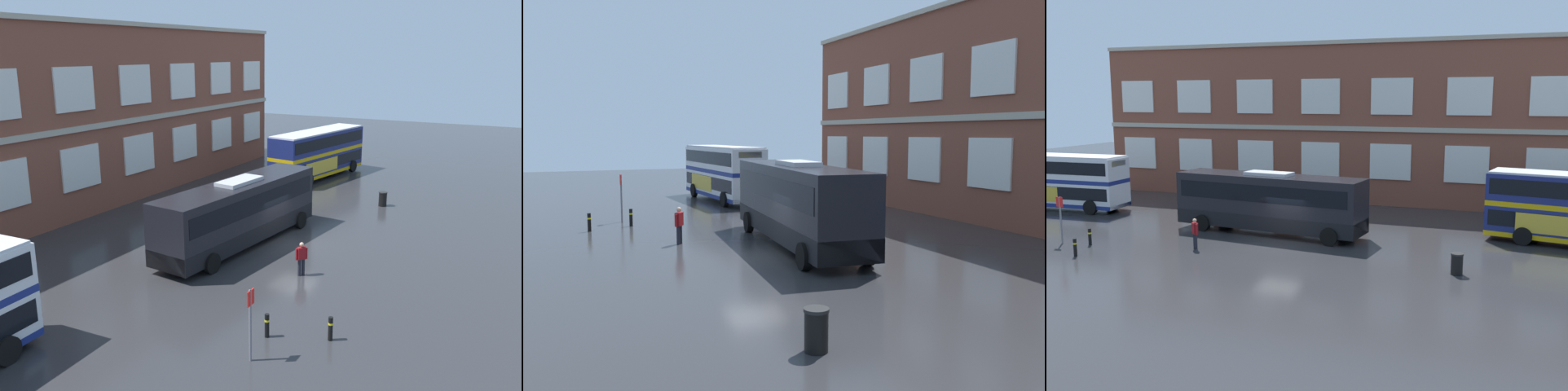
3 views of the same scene
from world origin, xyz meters
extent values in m
plane|color=#2B2B2D|center=(0.00, 2.00, 0.00)|extent=(120.00, 120.00, 0.00)
cube|color=brown|center=(0.68, 18.00, 6.13)|extent=(44.86, 8.00, 12.27)
cube|color=#B2A893|center=(0.68, 13.92, 5.89)|extent=(44.86, 0.16, 0.36)
cube|color=#B2A893|center=(0.68, 13.95, 12.42)|extent=(44.86, 0.28, 0.30)
cube|color=silver|center=(-18.95, 13.94, 3.44)|extent=(3.14, 0.12, 2.70)
cube|color=silver|center=(-13.34, 13.94, 3.44)|extent=(3.14, 0.12, 2.70)
cube|color=silver|center=(-7.74, 13.94, 3.44)|extent=(3.14, 0.12, 2.70)
cube|color=silver|center=(-2.13, 13.94, 3.44)|extent=(3.14, 0.12, 2.70)
cube|color=silver|center=(3.48, 13.94, 3.44)|extent=(3.14, 0.12, 2.70)
cube|color=silver|center=(9.09, 13.94, 3.44)|extent=(3.14, 0.12, 2.70)
cube|color=silver|center=(14.69, 13.94, 3.44)|extent=(3.14, 0.12, 2.70)
cube|color=silver|center=(-18.95, 13.94, 8.34)|extent=(3.14, 0.12, 2.70)
cube|color=silver|center=(-13.34, 13.94, 8.34)|extent=(3.14, 0.12, 2.70)
cube|color=silver|center=(-7.74, 13.94, 8.34)|extent=(3.14, 0.12, 2.70)
cube|color=silver|center=(-2.13, 13.94, 8.34)|extent=(3.14, 0.12, 2.70)
cube|color=silver|center=(3.48, 13.94, 8.34)|extent=(3.14, 0.12, 2.70)
cube|color=silver|center=(9.09, 13.94, 8.34)|extent=(3.14, 0.12, 2.70)
cube|color=silver|center=(14.69, 13.94, 8.34)|extent=(3.14, 0.12, 2.70)
cube|color=silver|center=(-19.85, 4.71, 1.23)|extent=(11.10, 3.00, 1.75)
cube|color=black|center=(-19.85, 4.71, 1.44)|extent=(10.66, 3.02, 0.90)
cube|color=navy|center=(-19.85, 4.71, 2.25)|extent=(11.10, 3.00, 0.30)
cube|color=silver|center=(-19.85, 4.71, 3.17)|extent=(11.10, 3.00, 1.55)
cube|color=black|center=(-19.85, 4.71, 3.25)|extent=(10.66, 3.02, 0.90)
cube|color=navy|center=(-19.85, 4.71, 0.49)|extent=(11.10, 3.02, 0.28)
cube|color=silver|center=(-19.85, 4.71, 4.01)|extent=(10.87, 2.89, 0.12)
cube|color=yellow|center=(-14.39, 4.93, 3.60)|extent=(0.13, 1.66, 0.40)
cylinder|color=black|center=(-15.96, 3.59, 0.52)|extent=(1.05, 0.36, 1.04)
cylinder|color=black|center=(-16.06, 6.14, 0.52)|extent=(1.05, 0.36, 1.04)
cube|color=gold|center=(14.97, 4.28, 1.31)|extent=(4.76, 0.92, 1.10)
cylinder|color=black|center=(13.02, 4.65, 0.52)|extent=(1.08, 0.51, 1.04)
cylinder|color=black|center=(13.49, 7.16, 0.52)|extent=(1.08, 0.51, 1.04)
cube|color=black|center=(-1.62, 2.57, 2.00)|extent=(12.20, 3.81, 3.20)
cube|color=black|center=(-1.62, 2.57, 2.64)|extent=(11.49, 3.78, 1.00)
cube|color=black|center=(-1.62, 2.57, 0.85)|extent=(12.21, 3.83, 0.90)
cube|color=silver|center=(-1.62, 2.57, 3.70)|extent=(3.00, 1.57, 0.20)
cylinder|color=black|center=(2.78, 0.81, 0.52)|extent=(1.07, 0.43, 1.04)
cylinder|color=black|center=(3.05, 3.35, 0.52)|extent=(1.07, 0.43, 1.04)
cylinder|color=black|center=(-5.81, 1.73, 0.52)|extent=(1.07, 0.43, 1.04)
cylinder|color=black|center=(-5.54, 4.27, 0.52)|extent=(1.07, 0.43, 1.04)
cylinder|color=black|center=(-4.07, -2.19, 0.42)|extent=(0.23, 0.23, 0.85)
cylinder|color=black|center=(-3.92, -2.32, 0.42)|extent=(0.23, 0.23, 0.85)
cube|color=maroon|center=(-3.99, -2.26, 1.15)|extent=(0.46, 0.44, 0.60)
cylinder|color=maroon|center=(-4.19, -2.08, 1.12)|extent=(0.16, 0.16, 0.57)
cylinder|color=maroon|center=(-3.79, -2.43, 1.12)|extent=(0.16, 0.16, 0.57)
sphere|color=tan|center=(-3.99, -2.26, 1.59)|extent=(0.22, 0.22, 0.22)
cylinder|color=slate|center=(-11.79, -3.77, 1.35)|extent=(0.10, 0.10, 2.70)
cube|color=red|center=(-11.79, -3.79, 2.42)|extent=(0.44, 0.04, 0.56)
cylinder|color=black|center=(10.07, -2.29, 0.47)|extent=(0.56, 0.56, 0.95)
cylinder|color=black|center=(10.07, -2.29, 0.99)|extent=(0.60, 0.60, 0.08)
cylinder|color=black|center=(-10.05, -3.52, 0.47)|extent=(0.18, 0.18, 0.95)
cylinder|color=yellow|center=(-10.05, -3.52, 0.68)|extent=(0.19, 0.19, 0.08)
cylinder|color=black|center=(-9.14, -5.74, 0.47)|extent=(0.18, 0.18, 0.95)
cylinder|color=yellow|center=(-9.14, -5.74, 0.68)|extent=(0.19, 0.19, 0.08)
camera|label=1|loc=(-26.70, -12.14, 10.55)|focal=37.53mm
camera|label=2|loc=(21.52, -8.00, 5.01)|focal=39.56mm
camera|label=3|loc=(12.33, -29.55, 8.22)|focal=40.07mm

